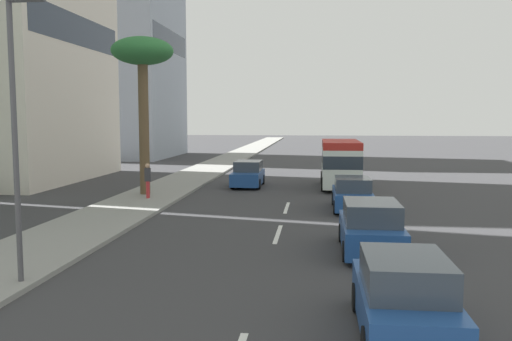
{
  "coord_description": "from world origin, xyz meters",
  "views": [
    {
      "loc": [
        -3.67,
        -1.4,
        4.33
      ],
      "look_at": [
        18.19,
        1.08,
        2.16
      ],
      "focal_mm": 37.44,
      "sensor_mm": 36.0,
      "label": 1
    }
  ],
  "objects_px": {
    "pedestrian_near_lamp": "(148,179)",
    "car_third": "(403,298)",
    "palm_tree": "(143,60)",
    "minibus_lead": "(340,162)",
    "car_fifth": "(371,228)",
    "car_second": "(248,175)",
    "car_fourth": "(352,194)",
    "street_lamp": "(17,107)"
  },
  "relations": [
    {
      "from": "minibus_lead",
      "to": "pedestrian_near_lamp",
      "type": "bearing_deg",
      "value": 122.86
    },
    {
      "from": "palm_tree",
      "to": "car_second",
      "type": "bearing_deg",
      "value": -45.86
    },
    {
      "from": "minibus_lead",
      "to": "pedestrian_near_lamp",
      "type": "relative_size",
      "value": 3.52
    },
    {
      "from": "minibus_lead",
      "to": "car_fourth",
      "type": "xyz_separation_m",
      "value": [
        -8.25,
        -0.2,
        -0.87
      ]
    },
    {
      "from": "car_second",
      "to": "car_third",
      "type": "relative_size",
      "value": 0.99
    },
    {
      "from": "car_second",
      "to": "pedestrian_near_lamp",
      "type": "xyz_separation_m",
      "value": [
        -6.44,
        4.47,
        0.4
      ]
    },
    {
      "from": "car_second",
      "to": "car_fourth",
      "type": "relative_size",
      "value": 0.99
    },
    {
      "from": "car_fifth",
      "to": "street_lamp",
      "type": "bearing_deg",
      "value": 116.68
    },
    {
      "from": "car_fifth",
      "to": "street_lamp",
      "type": "height_order",
      "value": "street_lamp"
    },
    {
      "from": "car_fifth",
      "to": "pedestrian_near_lamp",
      "type": "relative_size",
      "value": 2.32
    },
    {
      "from": "minibus_lead",
      "to": "pedestrian_near_lamp",
      "type": "distance_m",
      "value": 12.22
    },
    {
      "from": "minibus_lead",
      "to": "pedestrian_near_lamp",
      "type": "xyz_separation_m",
      "value": [
        -6.62,
        10.25,
        -0.44
      ]
    },
    {
      "from": "minibus_lead",
      "to": "car_second",
      "type": "relative_size",
      "value": 1.59
    },
    {
      "from": "car_third",
      "to": "pedestrian_near_lamp",
      "type": "relative_size",
      "value": 2.24
    },
    {
      "from": "car_fourth",
      "to": "street_lamp",
      "type": "bearing_deg",
      "value": 144.14
    },
    {
      "from": "car_fourth",
      "to": "car_second",
      "type": "bearing_deg",
      "value": 36.61
    },
    {
      "from": "car_third",
      "to": "street_lamp",
      "type": "distance_m",
      "value": 10.15
    },
    {
      "from": "car_third",
      "to": "street_lamp",
      "type": "bearing_deg",
      "value": 76.98
    },
    {
      "from": "car_second",
      "to": "car_third",
      "type": "distance_m",
      "value": 23.6
    },
    {
      "from": "car_third",
      "to": "car_fifth",
      "type": "distance_m",
      "value": 6.74
    },
    {
      "from": "minibus_lead",
      "to": "car_fifth",
      "type": "relative_size",
      "value": 1.52
    },
    {
      "from": "minibus_lead",
      "to": "car_third",
      "type": "bearing_deg",
      "value": -179.39
    },
    {
      "from": "minibus_lead",
      "to": "street_lamp",
      "type": "relative_size",
      "value": 0.88
    },
    {
      "from": "car_fourth",
      "to": "street_lamp",
      "type": "relative_size",
      "value": 0.56
    },
    {
      "from": "minibus_lead",
      "to": "car_fifth",
      "type": "height_order",
      "value": "minibus_lead"
    },
    {
      "from": "pedestrian_near_lamp",
      "to": "palm_tree",
      "type": "distance_m",
      "value": 6.5
    },
    {
      "from": "car_fourth",
      "to": "palm_tree",
      "type": "relative_size",
      "value": 0.48
    },
    {
      "from": "minibus_lead",
      "to": "palm_tree",
      "type": "bearing_deg",
      "value": 115.25
    },
    {
      "from": "car_third",
      "to": "car_fifth",
      "type": "bearing_deg",
      "value": -0.21
    },
    {
      "from": "palm_tree",
      "to": "car_third",
      "type": "bearing_deg",
      "value": -148.05
    },
    {
      "from": "car_fourth",
      "to": "street_lamp",
      "type": "height_order",
      "value": "street_lamp"
    },
    {
      "from": "car_third",
      "to": "palm_tree",
      "type": "distance_m",
      "value": 22.08
    },
    {
      "from": "pedestrian_near_lamp",
      "to": "street_lamp",
      "type": "bearing_deg",
      "value": 80.02
    },
    {
      "from": "minibus_lead",
      "to": "street_lamp",
      "type": "distance_m",
      "value": 22.9
    },
    {
      "from": "car_second",
      "to": "car_fifth",
      "type": "relative_size",
      "value": 0.95
    },
    {
      "from": "pedestrian_near_lamp",
      "to": "car_third",
      "type": "bearing_deg",
      "value": 107.36
    },
    {
      "from": "pedestrian_near_lamp",
      "to": "car_fourth",
      "type": "bearing_deg",
      "value": 155.85
    },
    {
      "from": "street_lamp",
      "to": "car_fifth",
      "type": "bearing_deg",
      "value": -63.32
    },
    {
      "from": "car_fourth",
      "to": "minibus_lead",
      "type": "bearing_deg",
      "value": 1.41
    },
    {
      "from": "car_third",
      "to": "street_lamp",
      "type": "xyz_separation_m",
      "value": [
        2.12,
        9.17,
        3.81
      ]
    },
    {
      "from": "car_second",
      "to": "pedestrian_near_lamp",
      "type": "relative_size",
      "value": 2.22
    },
    {
      "from": "minibus_lead",
      "to": "palm_tree",
      "type": "relative_size",
      "value": 0.75
    }
  ]
}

